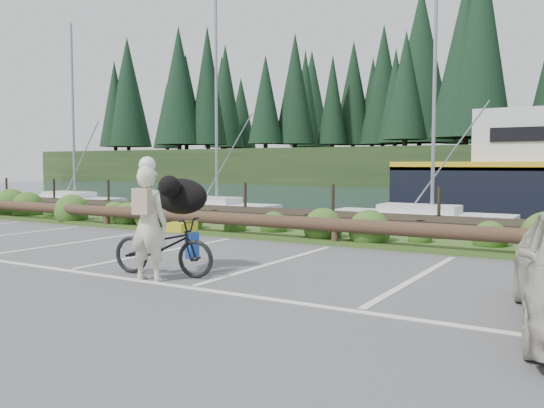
{
  "coord_description": "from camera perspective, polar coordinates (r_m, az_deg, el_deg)",
  "views": [
    {
      "loc": [
        5.22,
        -6.76,
        1.78
      ],
      "look_at": [
        0.24,
        1.54,
        1.1
      ],
      "focal_mm": 38.0,
      "sensor_mm": 36.0,
      "label": 1
    }
  ],
  "objects": [
    {
      "name": "ground",
      "position": [
        8.73,
        -6.61,
        -7.78
      ],
      "size": [
        72.0,
        72.0,
        0.0
      ],
      "primitive_type": "plane",
      "color": "#4F4F51"
    },
    {
      "name": "vegetation_strip",
      "position": [
        13.26,
        7.52,
        -3.52
      ],
      "size": [
        34.0,
        1.6,
        0.1
      ],
      "primitive_type": "cube",
      "color": "#3D5B21",
      "rests_on": "ground"
    },
    {
      "name": "log_rail",
      "position": [
        12.63,
        6.25,
        -4.11
      ],
      "size": [
        32.0,
        0.3,
        0.6
      ],
      "primitive_type": null,
      "color": "#443021",
      "rests_on": "ground"
    },
    {
      "name": "bicycle",
      "position": [
        9.32,
        -10.74,
        -4.15
      ],
      "size": [
        1.86,
        0.92,
        0.93
      ],
      "primitive_type": "imported",
      "rotation": [
        0.0,
        0.0,
        1.74
      ],
      "color": "black",
      "rests_on": "ground"
    },
    {
      "name": "cyclist",
      "position": [
        8.92,
        -12.17,
        -1.92
      ],
      "size": [
        0.7,
        0.52,
        1.74
      ],
      "primitive_type": "imported",
      "rotation": [
        0.0,
        0.0,
        3.32
      ],
      "color": "beige",
      "rests_on": "ground"
    },
    {
      "name": "dog",
      "position": [
        9.73,
        -9.03,
        0.76
      ],
      "size": [
        0.68,
        1.12,
        0.6
      ],
      "primitive_type": "ellipsoid",
      "rotation": [
        0.0,
        0.0,
        1.74
      ],
      "color": "black",
      "rests_on": "bicycle"
    }
  ]
}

